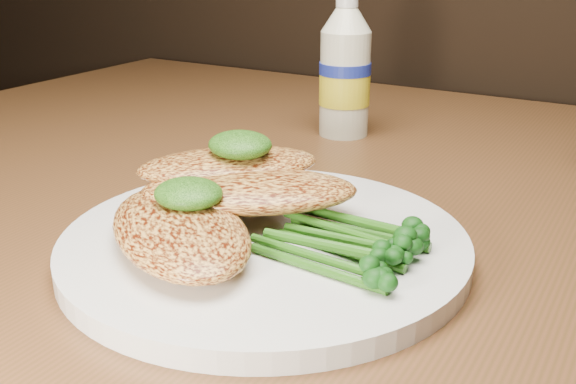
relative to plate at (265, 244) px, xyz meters
The scene contains 8 objects.
plate is the anchor object (origin of this frame).
chicken_front 0.06m from the plate, 130.32° to the right, with size 0.15×0.08×0.02m, color gold.
chicken_mid 0.04m from the plate, 142.13° to the left, with size 0.15×0.07×0.02m, color gold.
chicken_back 0.08m from the plate, 144.73° to the left, with size 0.13×0.07×0.02m, color gold.
pesto_front 0.06m from the plate, 147.45° to the right, with size 0.05×0.04×0.02m, color black.
pesto_back 0.08m from the plate, 137.96° to the left, with size 0.05×0.04×0.02m, color black.
broccolini_bundle 0.05m from the plate, ahead, with size 0.13×0.10×0.02m, color #245913, non-canonical shape.
mayo_bottle 0.31m from the plate, 105.95° to the left, with size 0.05×0.05×0.15m, color beige, non-canonical shape.
Camera 1 is at (0.20, 0.56, 0.95)m, focal length 41.82 mm.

